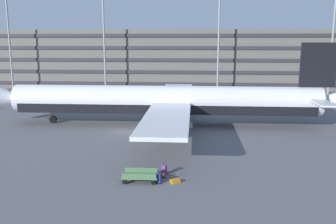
% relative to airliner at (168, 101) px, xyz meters
% --- Properties ---
extents(ground_plane, '(600.00, 600.00, 0.00)m').
position_rel_airliner_xyz_m(ground_plane, '(-4.37, -3.78, -2.95)').
color(ground_plane, '#5B5B60').
extents(terminal_structure, '(121.06, 14.52, 12.56)m').
position_rel_airliner_xyz_m(terminal_structure, '(-4.37, 39.91, 3.33)').
color(terminal_structure, '#605B56').
rests_on(terminal_structure, ground_plane).
extents(airliner, '(42.53, 34.48, 9.97)m').
position_rel_airliner_xyz_m(airliner, '(0.00, 0.00, 0.00)').
color(airliner, silver).
rests_on(airliner, ground_plane).
extents(light_mast_far_left, '(1.80, 0.50, 21.73)m').
position_rel_airliner_xyz_m(light_mast_far_left, '(-34.19, 28.39, 9.60)').
color(light_mast_far_left, gray).
rests_on(light_mast_far_left, ground_plane).
extents(light_mast_left, '(1.80, 0.50, 25.43)m').
position_rel_airliner_xyz_m(light_mast_left, '(-14.76, 28.39, 11.50)').
color(light_mast_left, gray).
rests_on(light_mast_left, ground_plane).
extents(light_mast_center_left, '(1.80, 0.50, 23.67)m').
position_rel_airliner_xyz_m(light_mast_center_left, '(7.70, 28.39, 10.60)').
color(light_mast_center_left, gray).
rests_on(light_mast_center_left, ground_plane).
extents(light_mast_center_right, '(1.80, 0.50, 23.99)m').
position_rel_airliner_xyz_m(light_mast_center_right, '(29.04, 28.39, 10.76)').
color(light_mast_center_right, gray).
rests_on(light_mast_center_right, ground_plane).
extents(suitcase_scuffed, '(0.48, 0.37, 0.95)m').
position_rel_airliner_xyz_m(suitcase_scuffed, '(0.70, -18.63, -2.56)').
color(suitcase_scuffed, navy).
rests_on(suitcase_scuffed, ground_plane).
extents(suitcase_silver, '(0.81, 0.73, 0.25)m').
position_rel_airliner_xyz_m(suitcase_silver, '(1.90, -18.44, -2.83)').
color(suitcase_silver, orange).
rests_on(suitcase_silver, ground_plane).
extents(suitcase_teal, '(0.45, 0.42, 0.93)m').
position_rel_airliner_xyz_m(suitcase_teal, '(0.98, -16.77, -2.56)').
color(suitcase_teal, '#72388C').
rests_on(suitcase_teal, ground_plane).
extents(backpack_orange, '(0.35, 0.39, 0.53)m').
position_rel_airliner_xyz_m(backpack_orange, '(1.04, -17.64, -2.72)').
color(backpack_orange, '#592619').
rests_on(backpack_orange, ground_plane).
extents(baggage_cart, '(3.32, 1.36, 0.82)m').
position_rel_airliner_xyz_m(baggage_cart, '(-0.68, -18.36, -2.53)').
color(baggage_cart, '#4C724C').
rests_on(baggage_cart, ground_plane).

